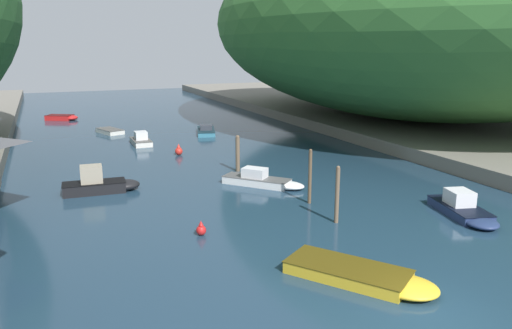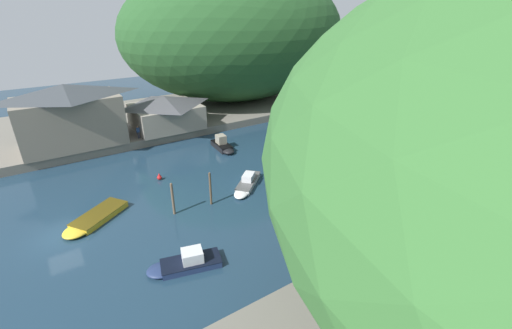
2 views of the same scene
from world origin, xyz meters
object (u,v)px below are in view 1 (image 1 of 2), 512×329
at_px(boat_far_upstream, 101,184).
at_px(channel_buoy_far, 201,229).
at_px(boat_far_right_bank, 206,130).
at_px(boat_moored_right, 464,210).
at_px(boat_mid_channel, 108,131).
at_px(boat_red_skiff, 264,181).
at_px(boat_navy_launch, 365,276).
at_px(channel_buoy_near, 179,151).
at_px(boat_near_quay, 63,118).
at_px(boat_open_rowboat, 140,140).

xyz_separation_m(boat_far_upstream, channel_buoy_far, (3.68, -9.68, -0.24)).
bearing_deg(boat_far_right_bank, boat_moored_right, -65.20).
height_order(boat_moored_right, boat_mid_channel, boat_moored_right).
relative_size(boat_red_skiff, boat_mid_channel, 1.14).
height_order(boat_navy_launch, channel_buoy_near, channel_buoy_near).
relative_size(boat_near_quay, boat_mid_channel, 0.93).
height_order(boat_moored_right, boat_red_skiff, boat_moored_right).
xyz_separation_m(boat_near_quay, channel_buoy_near, (8.16, -25.66, 0.07)).
bearing_deg(boat_navy_launch, boat_moored_right, 169.62).
xyz_separation_m(boat_near_quay, boat_red_skiff, (10.97, -37.31, 0.05)).
bearing_deg(boat_far_right_bank, boat_mid_channel, 172.07).
bearing_deg(channel_buoy_far, channel_buoy_near, 78.76).
bearing_deg(boat_mid_channel, boat_moored_right, -87.03).
distance_m(boat_near_quay, boat_far_upstream, 34.55).
distance_m(boat_moored_right, boat_mid_channel, 38.44).
height_order(boat_mid_channel, channel_buoy_far, channel_buoy_far).
relative_size(boat_navy_launch, channel_buoy_far, 8.11).
relative_size(boat_far_right_bank, boat_red_skiff, 1.14).
relative_size(boat_far_right_bank, channel_buoy_far, 7.78).
distance_m(boat_open_rowboat, boat_mid_channel, 7.88).
height_order(boat_moored_right, boat_open_rowboat, boat_moored_right).
xyz_separation_m(channel_buoy_near, channel_buoy_far, (-3.69, -18.55, -0.09)).
height_order(boat_navy_launch, boat_moored_right, boat_moored_right).
height_order(boat_open_rowboat, boat_far_right_bank, boat_open_rowboat).
bearing_deg(boat_far_upstream, boat_navy_launch, 29.48).
bearing_deg(boat_far_right_bank, channel_buoy_near, -103.75).
height_order(boat_near_quay, boat_far_upstream, boat_far_upstream).
height_order(boat_navy_launch, boat_open_rowboat, boat_open_rowboat).
xyz_separation_m(boat_far_upstream, boat_far_right_bank, (12.86, 18.57, -0.23)).
xyz_separation_m(boat_open_rowboat, boat_far_right_bank, (7.62, 3.35, -0.07)).
xyz_separation_m(boat_navy_launch, boat_far_upstream, (-8.22, 17.08, 0.28)).
bearing_deg(boat_far_right_bank, boat_red_skiff, -81.39).
xyz_separation_m(boat_navy_launch, channel_buoy_far, (-4.54, 7.40, 0.04)).
height_order(boat_near_quay, boat_mid_channel, boat_near_quay).
bearing_deg(channel_buoy_near, boat_near_quay, 107.64).
bearing_deg(channel_buoy_far, boat_moored_right, -12.09).
bearing_deg(boat_near_quay, channel_buoy_far, 35.31).
distance_m(boat_moored_right, boat_far_right_bank, 31.67).
distance_m(boat_far_right_bank, boat_red_skiff, 21.51).
xyz_separation_m(boat_navy_launch, boat_open_rowboat, (-2.97, 32.30, 0.13)).
height_order(boat_far_right_bank, boat_red_skiff, boat_red_skiff).
bearing_deg(boat_navy_launch, boat_far_right_bank, -132.26).
xyz_separation_m(boat_open_rowboat, channel_buoy_far, (-1.56, -24.90, -0.08)).
relative_size(boat_navy_launch, boat_mid_channel, 1.35).
relative_size(boat_far_upstream, boat_moored_right, 0.89).
relative_size(boat_moored_right, boat_mid_channel, 1.19).
relative_size(boat_near_quay, boat_far_right_bank, 0.71).
relative_size(boat_open_rowboat, channel_buoy_near, 4.49).
bearing_deg(boat_far_right_bank, channel_buoy_far, -92.22).
relative_size(boat_red_skiff, channel_buoy_near, 5.31).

